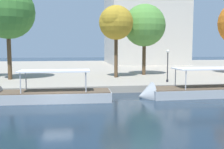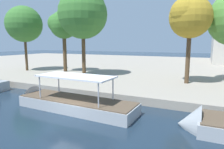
% 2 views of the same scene
% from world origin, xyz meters
% --- Properties ---
extents(ground_plane, '(220.00, 220.00, 0.00)m').
position_xyz_m(ground_plane, '(0.00, 0.00, 0.00)').
color(ground_plane, '#192838').
extents(dock_promenade, '(120.00, 55.00, 0.78)m').
position_xyz_m(dock_promenade, '(0.00, 33.21, 0.39)').
color(dock_promenade, gray).
rests_on(dock_promenade, ground_plane).
extents(tour_boat_1, '(11.58, 3.12, 3.94)m').
position_xyz_m(tour_boat_1, '(-1.33, 2.32, 0.36)').
color(tour_boat_1, '#9EA3A8').
rests_on(tour_boat_1, ground_plane).
extents(tour_boat_2, '(15.00, 3.40, 4.11)m').
position_xyz_m(tour_boat_2, '(14.67, 2.71, 0.33)').
color(tour_boat_2, '#9EA3A8').
rests_on(tour_boat_2, ground_plane).
extents(lamp_post, '(0.36, 0.36, 3.93)m').
position_xyz_m(lamp_post, '(12.64, 8.17, 3.04)').
color(lamp_post, black).
rests_on(lamp_post, dock_promenade).
extents(tree_0, '(6.37, 6.37, 10.71)m').
position_xyz_m(tree_0, '(11.97, 16.79, 8.32)').
color(tree_0, '#4C3823').
rests_on(tree_0, dock_promenade).
extents(tree_3, '(6.96, 6.96, 12.24)m').
position_xyz_m(tree_3, '(-7.06, 13.69, 9.55)').
color(tree_3, '#4C3823').
rests_on(tree_3, dock_promenade).
extents(tree_5, '(4.74, 4.77, 9.99)m').
position_xyz_m(tree_5, '(7.09, 13.97, 8.37)').
color(tree_5, '#4C3823').
rests_on(tree_5, dock_promenade).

